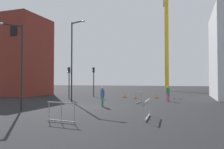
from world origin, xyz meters
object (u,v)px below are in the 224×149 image
Objects in this scene: streetlamp_short at (18,59)px; traffic_cone_by_barrier at (125,96)px; pedestrian_walking at (168,92)px; pedestrian_waiting at (102,95)px; traffic_cone_striped at (156,96)px; traffic_light_median at (69,77)px; traffic_light_near at (94,77)px; traffic_cone_orange at (135,97)px; construction_crane at (167,22)px; streetlamp_tall at (73,55)px.

streetlamp_short is 11.53× the size of traffic_cone_by_barrier.
pedestrian_walking is at bearing -33.14° from traffic_cone_by_barrier.
pedestrian_walking is 3.03× the size of traffic_cone_by_barrier.
traffic_cone_striped is at bearing 74.04° from pedestrian_waiting.
traffic_light_median is 11.86m from pedestrian_walking.
traffic_light_median is at bearing -109.07° from traffic_light_near.
traffic_cone_orange is (-2.27, -2.04, -0.05)m from traffic_cone_striped.
traffic_cone_striped is at bearing 23.97° from traffic_light_median.
traffic_light_median is 7.59m from traffic_cone_by_barrier.
traffic_light_near is 2.45× the size of pedestrian_waiting.
construction_crane is 39.55m from streetlamp_short.
streetlamp_tall is 7.58m from streetlamp_short.
pedestrian_waiting reaches higher than traffic_cone_orange.
streetlamp_tall reaches higher than traffic_cone_orange.
traffic_light_near is 7.43× the size of traffic_cone_by_barrier.
traffic_cone_by_barrier is (4.49, -0.08, -2.46)m from traffic_light_near.
streetlamp_short is 11.33m from traffic_light_median.
traffic_light_median reaches higher than traffic_cone_by_barrier.
traffic_cone_by_barrier is (-5.80, 3.79, -0.70)m from pedestrian_walking.
streetlamp_short is at bearing -135.61° from pedestrian_waiting.
pedestrian_waiting is 3.02× the size of traffic_cone_striped.
streetlamp_tall reaches higher than pedestrian_waiting.
traffic_light_median reaches higher than pedestrian_walking.
pedestrian_waiting is (5.43, -10.63, -1.75)m from traffic_light_near.
pedestrian_walking reaches higher than traffic_cone_striped.
streetlamp_short is 1.55× the size of traffic_light_near.
streetlamp_short is at bearing -116.81° from traffic_cone_striped.
construction_crane is at bearing 70.13° from traffic_light_median.
streetlamp_short is 3.81× the size of pedestrian_walking.
pedestrian_waiting is at bearing -33.30° from streetlamp_tall.
pedestrian_waiting is at bearing -94.49° from construction_crane.
construction_crane is 26.44m from traffic_light_near.
streetlamp_tall is 10.75m from pedestrian_walking.
traffic_light_near is at bearing 92.65° from streetlamp_short.
pedestrian_walking reaches higher than traffic_cone_orange.
construction_crane is 2.69× the size of streetlamp_tall.
streetlamp_tall is at bearing -82.27° from traffic_light_near.
traffic_light_median is 8.51× the size of traffic_cone_orange.
pedestrian_walking is at bearing -27.29° from traffic_cone_orange.
streetlamp_tall is 6.52m from pedestrian_waiting.
construction_crane is 29.54m from pedestrian_walking.
traffic_light_median is (-2.50, 3.57, -2.24)m from streetlamp_tall.
traffic_light_near is 7.38× the size of traffic_cone_striped.
streetlamp_short is 15.14m from pedestrian_walking.
streetlamp_tall is 2.06× the size of traffic_light_near.
construction_crane is 49.25× the size of traffic_cone_orange.
traffic_cone_striped is 1.21× the size of traffic_cone_orange.
construction_crane is at bearing 91.48° from traffic_cone_striped.
streetlamp_tall reaches higher than pedestrian_walking.
traffic_cone_striped is (9.99, 4.44, -2.34)m from traffic_light_median.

